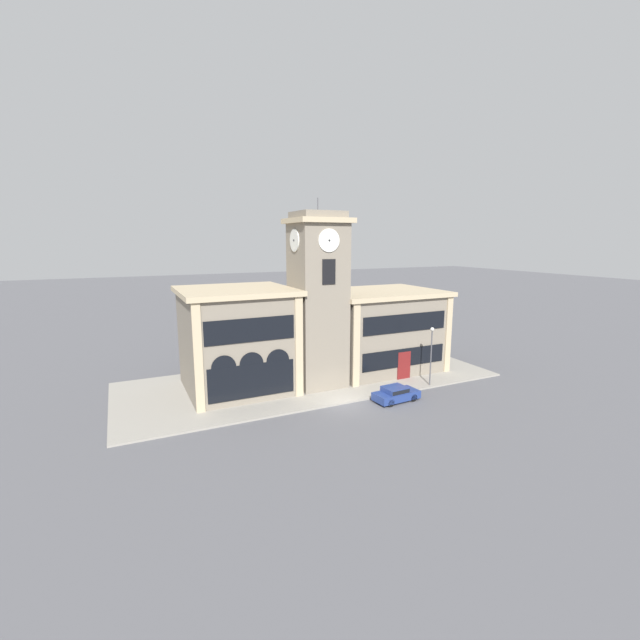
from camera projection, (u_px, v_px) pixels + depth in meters
name	position (u px, v px, depth m)	size (l,w,h in m)	color
ground_plane	(345.00, 404.00, 36.58)	(300.00, 300.00, 0.00)	#56565B
sidewalk_kerb	(311.00, 379.00, 42.91)	(36.63, 14.30, 0.15)	gray
clock_tower	(318.00, 301.00, 39.90)	(5.18, 5.18, 17.57)	gray
town_hall_left_wing	(237.00, 339.00, 39.50)	(10.02, 9.79, 9.54)	gray
town_hall_right_wing	(379.00, 330.00, 46.20)	(12.48, 9.79, 8.57)	gray
parked_car_near	(396.00, 393.00, 37.20)	(4.17, 2.13, 1.31)	navy
street_lamp	(431.00, 347.00, 40.37)	(0.36, 0.36, 5.64)	#4C4C51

